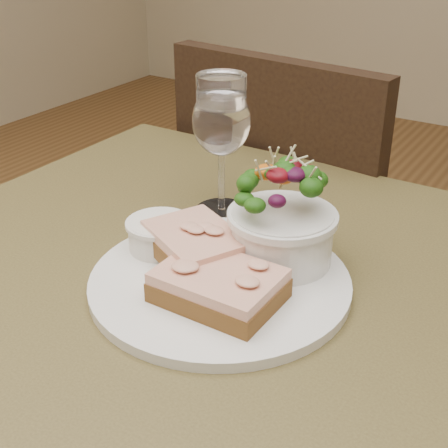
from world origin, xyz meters
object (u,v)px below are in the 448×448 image
Objects in this scene: wine_glass at (221,125)px; sandwich_back at (196,244)px; salad_bowl at (283,214)px; cafe_table at (198,352)px; ramekin at (160,233)px; sandwich_front at (219,285)px; dinner_plate at (220,282)px; chair_far at (308,313)px.

sandwich_back is at bearing -67.94° from wine_glass.
salad_bowl is 0.73× the size of wine_glass.
cafe_table is 0.14m from sandwich_back.
sandwich_back is 0.10m from salad_bowl.
salad_bowl is (0.13, 0.05, 0.04)m from ramekin.
sandwich_front is at bearing -30.86° from cafe_table.
sandwich_front is (0.05, -0.03, 0.13)m from cafe_table.
dinner_plate is at bearing -119.30° from salad_bowl.
wine_glass is at bearing 122.03° from dinner_plate.
sandwich_back is (-0.01, 0.02, 0.14)m from cafe_table.
wine_glass is (-0.10, 0.16, 0.12)m from dinner_plate.
wine_glass is (-0.14, 0.09, 0.05)m from salad_bowl.
ramekin is (0.05, -0.58, 0.49)m from chair_far.
chair_far is at bearing 109.32° from salad_bowl.
dinner_plate is 2.27× the size of salad_bowl.
dinner_plate is at bearing -57.97° from wine_glass.
salad_bowl is at bearing 48.02° from cafe_table.
salad_bowl is (0.18, -0.53, 0.53)m from chair_far.
cafe_table is at bearing -168.67° from dinner_plate.
sandwich_back is (-0.06, 0.05, 0.01)m from sandwich_front.
sandwich_front reaches higher than dinner_plate.
sandwich_back is at bearing -144.10° from salad_bowl.
chair_far is 6.35× the size of sandwich_back.
salad_bowl is at bearing 62.05° from sandwich_back.
chair_far reaches higher than sandwich_back.
chair_far is at bearing 103.75° from dinner_plate.
sandwich_front is at bearing -24.07° from ramekin.
sandwich_front is 0.88× the size of sandwich_back.
dinner_plate is 2.04× the size of sandwich_back.
ramekin is (-0.12, 0.05, 0.00)m from sandwich_front.
cafe_table is 10.92× the size of ramekin.
cafe_table is 5.65× the size of sandwich_back.
salad_bowl reaches higher than dinner_plate.
wine_glass is at bearing 91.63° from ramekin.
sandwich_front is at bearing -58.11° from wine_glass.
chair_far reaches higher than cafe_table.
dinner_plate is 0.10m from salad_bowl.
salad_bowl is (0.02, 0.11, 0.04)m from sandwich_front.
dinner_plate is at bearing 121.61° from sandwich_front.
ramekin reaches higher than sandwich_front.
sandwich_back is (-0.04, 0.01, 0.03)m from dinner_plate.
sandwich_front is 0.71× the size of wine_glass.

